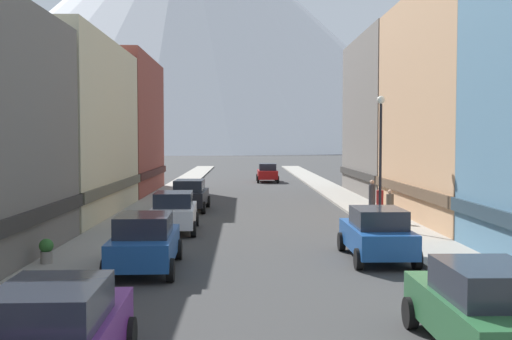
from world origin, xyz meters
The scene contains 19 objects.
sidewalk_left centered at (-6.25, 35.00, 0.07)m, with size 2.50×100.00×0.15m, color gray.
sidewalk_right centered at (6.25, 35.00, 0.07)m, with size 2.50×100.00×0.15m, color gray.
storefront_left_2 centered at (-11.05, 26.65, 4.47)m, with size 7.40×13.90×9.26m.
storefront_left_3 centered at (-12.46, 40.29, 4.91)m, with size 10.23×12.75×10.16m.
storefront_right_2 centered at (10.54, 24.41, 5.50)m, with size 6.37×13.53×11.37m.
storefront_right_3 centered at (11.76, 38.10, 5.54)m, with size 8.82×13.24×11.44m.
car_left_0 centered at (-3.80, 3.95, 0.90)m, with size 2.16×4.45×1.78m.
car_left_1 centered at (-3.80, 13.07, 0.90)m, with size 2.19×4.46×1.78m.
car_left_2 centered at (-3.80, 21.12, 0.90)m, with size 2.22×4.47×1.78m.
car_left_3 centered at (-3.80, 29.25, 0.90)m, with size 2.14×4.44×1.78m.
car_right_0 centered at (3.80, 5.34, 0.90)m, with size 2.06×4.40×1.78m.
car_right_1 centered at (3.80, 14.61, 0.90)m, with size 2.07×4.40×1.78m.
car_driving_0 centered at (1.60, 52.82, 0.90)m, with size 2.06×4.40×1.78m.
potted_plant_0 centered at (-7.00, 13.52, 0.57)m, with size 0.45×0.45×0.79m.
pedestrian_0 centered at (6.25, 22.93, 0.86)m, with size 0.36×0.36×1.56m.
pedestrian_1 centered at (6.25, 26.97, 0.96)m, with size 0.36×0.36×1.75m.
pedestrian_2 centered at (6.25, 25.07, 0.86)m, with size 0.36×0.36×1.56m.
streetlamp_right centered at (5.35, 21.04, 3.99)m, with size 0.36×0.36×5.86m.
mountain_backdrop centered at (-25.40, 260.00, 53.37)m, with size 225.78×225.78×106.73m, color silver.
Camera 1 is at (-0.74, -5.95, 4.09)m, focal length 43.04 mm.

